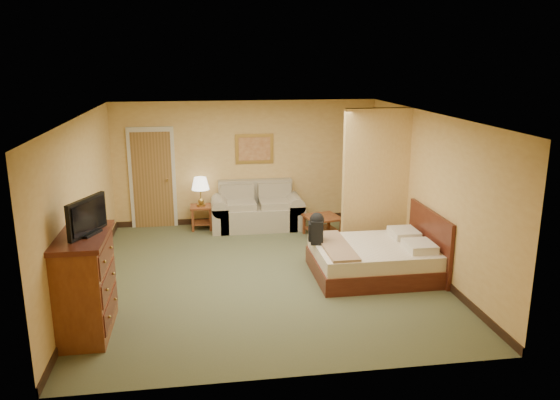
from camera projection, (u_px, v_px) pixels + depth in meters
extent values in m
plane|color=#525738|center=(264.00, 274.00, 8.96)|extent=(6.00, 6.00, 0.00)
plane|color=white|center=(263.00, 115.00, 8.30)|extent=(6.00, 6.00, 0.00)
cube|color=#DAAB5D|center=(246.00, 163.00, 11.50)|extent=(5.50, 0.02, 2.60)
cube|color=#DAAB5D|center=(83.00, 205.00, 8.23)|extent=(0.02, 6.00, 2.60)
cube|color=#DAAB5D|center=(428.00, 192.00, 9.02)|extent=(0.02, 6.00, 2.60)
cube|color=#DAAB5D|center=(376.00, 181.00, 9.82)|extent=(1.20, 0.15, 2.60)
cube|color=beige|center=(152.00, 178.00, 11.25)|extent=(0.94, 0.06, 2.10)
cube|color=brown|center=(153.00, 180.00, 11.25)|extent=(0.80, 0.04, 2.00)
cylinder|color=#A4843C|center=(167.00, 180.00, 11.24)|extent=(0.04, 0.12, 0.04)
cube|color=black|center=(247.00, 219.00, 11.80)|extent=(5.50, 0.02, 0.12)
cube|color=tan|center=(257.00, 217.00, 11.34)|extent=(1.56, 0.84, 0.47)
cube|color=tan|center=(255.00, 191.00, 11.56)|extent=(1.56, 0.20, 0.49)
cube|color=tan|center=(220.00, 218.00, 11.22)|extent=(0.33, 0.84, 0.52)
cube|color=tan|center=(294.00, 214.00, 11.44)|extent=(0.33, 0.84, 0.52)
cube|color=maroon|center=(201.00, 207.00, 11.23)|extent=(0.45, 0.45, 0.04)
cube|color=maroon|center=(202.00, 222.00, 11.32)|extent=(0.38, 0.38, 0.03)
cube|color=maroon|center=(193.00, 221.00, 11.09)|extent=(0.04, 0.04, 0.46)
cube|color=maroon|center=(211.00, 220.00, 11.15)|extent=(0.04, 0.04, 0.46)
cube|color=maroon|center=(193.00, 216.00, 11.44)|extent=(0.04, 0.04, 0.46)
cube|color=maroon|center=(210.00, 215.00, 11.49)|extent=(0.04, 0.04, 0.46)
cylinder|color=#A4843C|center=(201.00, 205.00, 11.22)|extent=(0.18, 0.18, 0.04)
cylinder|color=#A4843C|center=(201.00, 194.00, 11.16)|extent=(0.02, 0.02, 0.30)
cone|color=white|center=(200.00, 183.00, 11.11)|extent=(0.36, 0.36, 0.25)
cube|color=maroon|center=(322.00, 217.00, 10.77)|extent=(0.77, 0.77, 0.04)
cube|color=maroon|center=(322.00, 230.00, 10.83)|extent=(0.66, 0.66, 0.03)
cube|color=maroon|center=(311.00, 232.00, 10.52)|extent=(0.05, 0.05, 0.39)
cube|color=maroon|center=(332.00, 222.00, 11.12)|extent=(0.05, 0.05, 0.39)
cube|color=#B78E3F|center=(254.00, 149.00, 11.43)|extent=(0.80, 0.03, 0.62)
cube|color=#A85B33|center=(254.00, 149.00, 11.41)|extent=(0.67, 0.02, 0.49)
cube|color=maroon|center=(85.00, 287.00, 6.93)|extent=(0.58, 1.16, 1.26)
cube|color=#471910|center=(80.00, 237.00, 6.76)|extent=(0.65, 1.24, 0.06)
cube|color=black|center=(88.00, 233.00, 6.77)|extent=(0.31, 0.38, 0.03)
cube|color=black|center=(87.00, 216.00, 6.71)|extent=(0.35, 0.72, 0.46)
cube|color=#471910|center=(372.00, 266.00, 8.91)|extent=(1.91, 1.53, 0.29)
cube|color=#FAEACD|center=(373.00, 252.00, 8.84)|extent=(1.85, 1.47, 0.23)
cube|color=#471910|center=(429.00, 242.00, 8.95)|extent=(0.06, 1.62, 1.05)
cube|color=white|center=(420.00, 246.00, 8.57)|extent=(0.43, 0.53, 0.13)
cube|color=white|center=(404.00, 233.00, 9.21)|extent=(0.43, 0.53, 0.13)
cube|color=#977352|center=(336.00, 246.00, 8.72)|extent=(0.43, 1.43, 0.05)
cube|color=black|center=(317.00, 231.00, 8.88)|extent=(0.24, 0.32, 0.39)
sphere|color=black|center=(317.00, 220.00, 8.83)|extent=(0.23, 0.23, 0.23)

